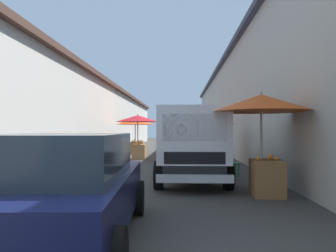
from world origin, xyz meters
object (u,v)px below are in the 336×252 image
Objects in this scene: fruit_stall_near_right at (204,126)px; fruit_stall_far_left at (203,127)px; delivery_truck at (192,147)px; plastic_stool at (235,166)px; fruit_stall_far_right at (262,115)px; hatchback_car at (65,187)px; vendor_by_crates at (173,145)px; fruit_stall_mid_lane at (135,125)px; fruit_stall_near_left at (138,126)px.

fruit_stall_far_left is at bearing -3.58° from fruit_stall_near_right.
plastic_stool is (1.68, -1.44, -0.71)m from delivery_truck.
fruit_stall_far_left reaches higher than delivery_truck.
fruit_stall_far_left is 12.90m from delivery_truck.
fruit_stall_far_right reaches higher than fruit_stall_far_left.
hatchback_car is (-9.58, 2.56, -0.95)m from fruit_stall_near_right.
fruit_stall_near_right is at bearing 12.23° from plastic_stool.
vendor_by_crates is (-1.24, 1.31, -0.77)m from fruit_stall_near_right.
fruit_stall_far_right is at bearing -159.27° from fruit_stall_mid_lane.
fruit_stall_far_right is 4.78m from hatchback_car.
fruit_stall_near_left is 0.97× the size of fruit_stall_mid_lane.
hatchback_car is at bearing -176.96° from fruit_stall_near_left.
fruit_stall_near_left is 12.03m from hatchback_car.
fruit_stall_far_left is at bearing -34.50° from fruit_stall_near_left.
vendor_by_crates is at bearing -160.65° from fruit_stall_mid_lane.
fruit_stall_mid_lane is at bearing 112.22° from fruit_stall_far_left.
fruit_stall_far_right reaches higher than vendor_by_crates.
fruit_stall_mid_lane is 11.52m from delivery_truck.
delivery_truck is 3.88m from vendor_by_crates.
fruit_stall_far_left is at bearing -5.28° from delivery_truck.
fruit_stall_near_right is at bearing 7.52° from fruit_stall_far_right.
vendor_by_crates is (-3.64, -1.89, -0.80)m from fruit_stall_near_left.
fruit_stall_far_right is 5.68m from vendor_by_crates.
hatchback_car is 9.18× the size of plastic_stool.
fruit_stall_near_left reaches higher than fruit_stall_far_left.
fruit_stall_mid_lane is at bearing 19.35° from vendor_by_crates.
delivery_truck is (-11.06, -3.15, -0.79)m from fruit_stall_mid_lane.
fruit_stall_near_right is 0.53× the size of delivery_truck.
fruit_stall_far_left is 11.24m from plastic_stool.
fruit_stall_far_right is at bearing -155.35° from fruit_stall_near_left.
delivery_truck reaches higher than plastic_stool.
fruit_stall_near_left is at bearing 145.50° from fruit_stall_far_left.
hatchback_car is 4.89m from delivery_truck.
fruit_stall_far_right is 5.51× the size of plastic_stool.
fruit_stall_far_right reaches higher than fruit_stall_mid_lane.
delivery_truck reaches higher than vendor_by_crates.
fruit_stall_near_right is 9.96m from hatchback_car.
delivery_truck is at bearing 172.13° from fruit_stall_near_right.
fruit_stall_near_left is 4.18m from vendor_by_crates.
fruit_stall_near_right is 1.64× the size of vendor_by_crates.
fruit_stall_mid_lane reaches higher than hatchback_car.
fruit_stall_far_right is 1.01× the size of fruit_stall_mid_lane.
vendor_by_crates is at bearing -152.55° from fruit_stall_near_left.
fruit_stall_far_left reaches higher than vendor_by_crates.
fruit_stall_near_left is at bearing 18.50° from delivery_truck.
fruit_stall_near_right is at bearing 176.42° from fruit_stall_far_left.
fruit_stall_far_left reaches higher than hatchback_car.
plastic_stool is at bearing 2.11° from fruit_stall_far_right.
fruit_stall_mid_lane is 0.60× the size of hatchback_car.
hatchback_car is at bearing 170.03° from fruit_stall_far_left.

